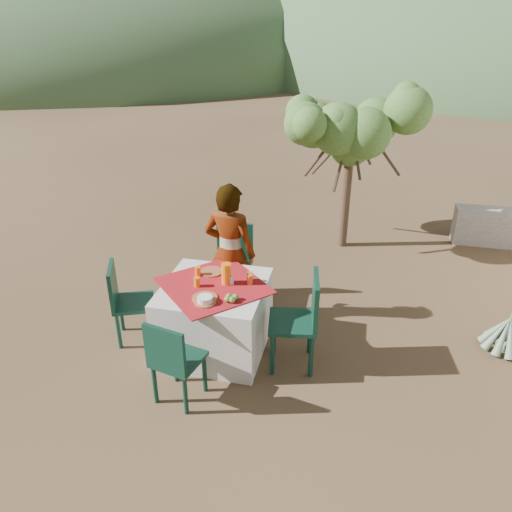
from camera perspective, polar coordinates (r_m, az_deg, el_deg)
The scene contains 22 objects.
ground at distance 5.33m, azimuth 0.35°, elevation -10.96°, with size 160.00×160.00×0.00m, color #3A291A.
table at distance 5.20m, azimuth -4.73°, elevation -6.97°, with size 1.30×1.30×0.76m.
chair_far at distance 5.99m, azimuth -2.67°, elevation -0.38°, with size 0.45×0.45×0.96m.
chair_near at distance 4.52m, azimuth -9.44°, elevation -11.55°, with size 0.48×0.48×0.87m.
chair_left at distance 5.44m, azimuth -14.70°, elevation -4.79°, with size 0.53×0.53×0.89m.
chair_right at distance 4.89m, azimuth 5.24°, elevation -6.99°, with size 0.52×0.52×1.00m.
person at distance 5.52m, azimuth -2.97°, elevation 0.31°, with size 0.59×0.39×1.61m, color #8C6651.
shrub_tree at distance 7.22m, azimuth 11.34°, elevation 13.24°, with size 1.76×1.73×2.07m.
agave at distance 5.90m, azimuth 26.77°, elevation -7.89°, with size 0.52×0.53×0.55m.
hill_near_left at distance 39.14m, azimuth -17.34°, elevation 20.83°, with size 40.00×40.00×16.00m, color #35552F.
hill_far_center at distance 56.43m, azimuth 8.43°, elevation 23.14°, with size 60.00×60.00×24.00m, color slate.
plate_far at distance 5.23m, azimuth -5.14°, elevation -1.79°, with size 0.24×0.24×0.01m, color brown.
plate_near at distance 4.78m, azimuth -5.88°, elevation -4.78°, with size 0.25×0.25×0.01m, color brown.
glass_far at distance 5.17m, azimuth -6.66°, elevation -1.74°, with size 0.06×0.06×0.10m, color orange.
glass_near at distance 4.97m, azimuth -6.76°, elevation -2.95°, with size 0.06×0.06×0.10m, color orange.
juice_pitcher at distance 4.97m, azimuth -3.41°, elevation -2.02°, with size 0.10×0.10×0.22m, color orange.
bowl_plate at distance 4.72m, azimuth -5.83°, elevation -5.26°, with size 0.21×0.21×0.01m, color brown.
white_bowl at distance 4.70m, azimuth -5.85°, elevation -4.92°, with size 0.15×0.15×0.05m, color silver.
jar_left at distance 4.98m, azimuth -0.71°, elevation -2.68°, with size 0.06×0.06×0.10m, color #D15924.
jar_right at distance 5.05m, azimuth -0.72°, elevation -2.34°, with size 0.06×0.06×0.09m, color #D15924.
napkin_holder at distance 4.99m, azimuth -2.93°, elevation -2.81°, with size 0.06×0.04×0.08m, color silver.
fruit_cluster at distance 4.71m, azimuth -2.87°, elevation -4.83°, with size 0.13×0.12×0.06m.
Camera 1 is at (0.90, -4.12, 3.26)m, focal length 35.00 mm.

